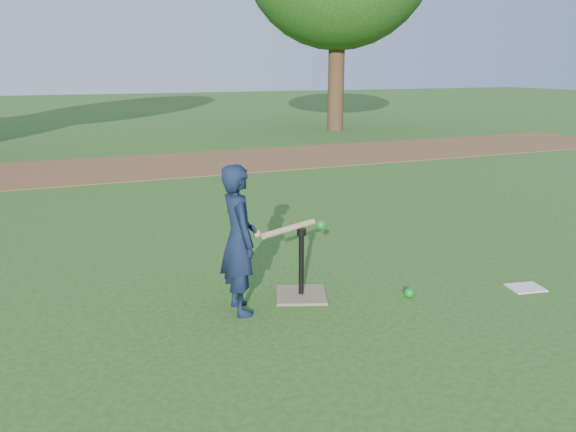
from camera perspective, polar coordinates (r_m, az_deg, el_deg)
name	(u,v)px	position (r m, az deg, el deg)	size (l,w,h in m)	color
ground	(294,312)	(4.64, 0.58, -9.76)	(80.00, 80.00, 0.00)	#285116
dirt_strip	(148,166)	(11.66, -14.00, 4.95)	(24.00, 3.00, 0.01)	brown
child	(239,240)	(4.48, -5.02, -2.42)	(0.44, 0.29, 1.22)	#101A32
wiffle_ball_ground	(409,293)	(5.02, 12.20, -7.64)	(0.08, 0.08, 0.08)	#0D8F20
clipboard	(526,288)	(5.55, 22.99, -6.72)	(0.30, 0.23, 0.01)	silver
batting_tee	(301,284)	(4.91, 1.34, -6.93)	(0.55, 0.55, 0.61)	#7F6D50
swing_action	(293,228)	(4.68, 0.49, -1.26)	(0.66, 0.29, 0.08)	tan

